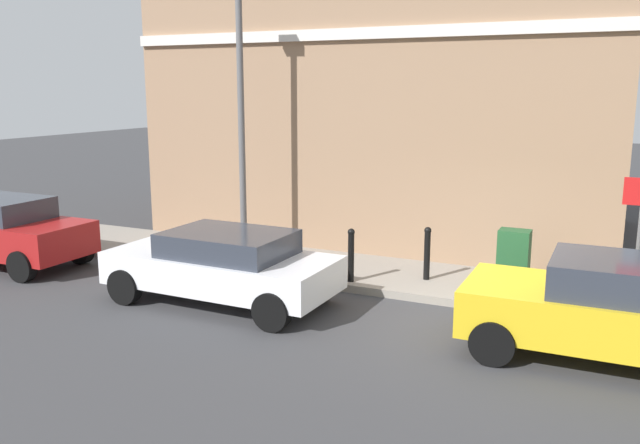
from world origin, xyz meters
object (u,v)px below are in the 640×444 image
at_px(car_white, 223,264).
at_px(utility_cabinet, 513,263).
at_px(car_yellow, 622,310).
at_px(bollard_far_kerb, 351,253).
at_px(lamppost, 241,111).
at_px(bollard_near_cabinet, 427,252).

height_order(car_white, utility_cabinet, car_white).
distance_m(car_yellow, bollard_far_kerb, 5.00).
relative_size(car_yellow, car_white, 1.03).
relative_size(bollard_far_kerb, lamppost, 0.18).
relative_size(utility_cabinet, bollard_near_cabinet, 1.11).
distance_m(utility_cabinet, lamppost, 6.36).
bearing_deg(bollard_far_kerb, utility_cabinet, -77.37).
height_order(car_yellow, bollard_far_kerb, car_yellow).
distance_m(car_yellow, bollard_near_cabinet, 4.18).
bearing_deg(utility_cabinet, bollard_far_kerb, 102.63).
bearing_deg(lamppost, utility_cabinet, -91.65).
bearing_deg(bollard_near_cabinet, car_white, 129.46).
xyz_separation_m(utility_cabinet, lamppost, (0.17, 5.79, 2.62)).
height_order(car_white, lamppost, lamppost).
relative_size(car_yellow, bollard_far_kerb, 4.12).
relative_size(utility_cabinet, bollard_far_kerb, 1.11).
height_order(car_white, bollard_near_cabinet, car_white).
relative_size(bollard_near_cabinet, bollard_far_kerb, 1.00).
relative_size(car_white, bollard_far_kerb, 4.00).
xyz_separation_m(car_yellow, utility_cabinet, (2.24, 1.83, -0.09)).
distance_m(bollard_far_kerb, lamppost, 3.97).
relative_size(car_white, lamppost, 0.73).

